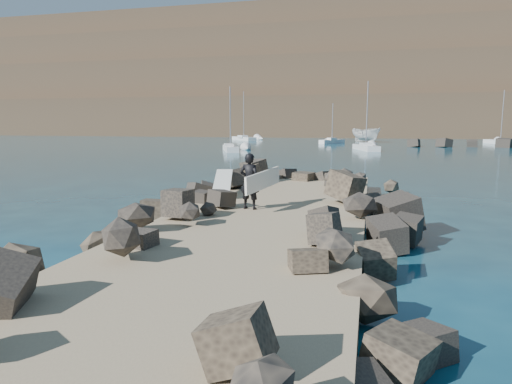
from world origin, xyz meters
TOP-DOWN VIEW (x-y plane):
  - ground at (0.00, 0.00)m, footprint 800.00×800.00m
  - jetty at (0.00, -2.00)m, footprint 6.00×26.00m
  - riprap_left at (-2.90, -1.50)m, footprint 2.60×22.00m
  - riprap_right at (2.90, -1.50)m, footprint 2.60×22.00m
  - headland at (10.00, 160.00)m, footprint 360.00×140.00m
  - surfboard_resting at (-2.54, 3.75)m, footprint 1.30×2.72m
  - boat_imported at (2.29, 69.90)m, footprint 6.33×6.73m
  - surfer_with_board at (-0.67, 1.06)m, footprint 1.14×2.24m
  - sailboat_c at (2.53, 45.57)m, footprint 3.53×7.31m
  - sailboat_a at (-13.29, 39.37)m, footprint 3.75×6.45m
  - sailboat_e at (-21.19, 73.67)m, footprint 6.45×7.29m
  - sailboat_b at (-3.12, 63.28)m, footprint 3.99×5.17m
  - sailboat_d at (23.44, 67.99)m, footprint 3.79×7.36m
  - headland_buildings at (16.81, 152.19)m, footprint 137.50×30.50m

SIDE VIEW (x-z plane):
  - ground at x=0.00m, z-range 0.00..0.00m
  - jetty at x=0.00m, z-range 0.00..0.60m
  - sailboat_e at x=-21.19m, z-range -4.43..5.12m
  - sailboat_d at x=23.44m, z-range -4.00..4.70m
  - sailboat_c at x=2.53m, z-range -3.96..4.66m
  - sailboat_a at x=-13.29m, z-range -3.55..4.24m
  - sailboat_b at x=-3.12m, z-range -3.01..3.70m
  - riprap_left at x=-2.90m, z-range 0.00..1.00m
  - riprap_right at x=2.90m, z-range 0.00..1.00m
  - surfboard_resting at x=-2.54m, z-range 1.00..1.09m
  - boat_imported at x=2.29m, z-range 0.00..2.60m
  - surfer_with_board at x=-0.67m, z-range 0.61..2.46m
  - headland at x=10.00m, z-range 0.00..32.00m
  - headland_buildings at x=16.81m, z-range 31.47..36.47m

